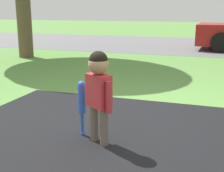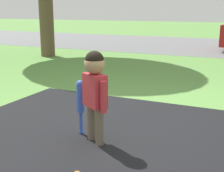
# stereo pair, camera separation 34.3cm
# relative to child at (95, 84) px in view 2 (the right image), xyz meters

# --- Properties ---
(ground_plane) EXTENTS (60.00, 60.00, 0.00)m
(ground_plane) POSITION_rel_child_xyz_m (0.19, 0.63, -0.61)
(ground_plane) COLOR #5B8C42
(street_strip) EXTENTS (40.00, 6.00, 0.01)m
(street_strip) POSITION_rel_child_xyz_m (0.19, 9.34, -0.61)
(street_strip) COLOR slate
(street_strip) RESTS_ON ground
(child) EXTENTS (0.34, 0.26, 0.94)m
(child) POSITION_rel_child_xyz_m (0.00, 0.00, 0.00)
(child) COLOR #6B5B4C
(child) RESTS_ON ground
(baseball_bat) EXTENTS (0.08, 0.08, 0.60)m
(baseball_bat) POSITION_rel_child_xyz_m (-0.24, 0.12, -0.22)
(baseball_bat) COLOR blue
(baseball_bat) RESTS_ON ground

